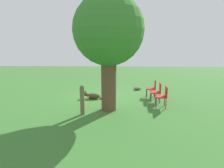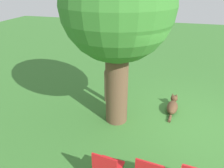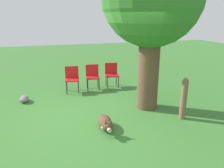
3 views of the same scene
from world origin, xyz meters
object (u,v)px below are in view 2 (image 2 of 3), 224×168
Objects in this scene: dog at (173,106)px; red_chair_2 at (107,168)px; oak_tree at (118,9)px; fence_post at (107,85)px.

red_chair_2 is (-2.95, 1.06, 0.35)m from dog.
oak_tree reaches higher than red_chair_2.
fence_post is 1.24× the size of red_chair_2.
red_chair_2 is at bearing 165.72° from dog.
oak_tree reaches higher than dog.
oak_tree is 3.15m from dog.
oak_tree reaches higher than fence_post.
fence_post is at bearing 94.21° from dog.
dog is at bearing -91.24° from fence_post.
dog is at bearing -59.10° from oak_tree.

